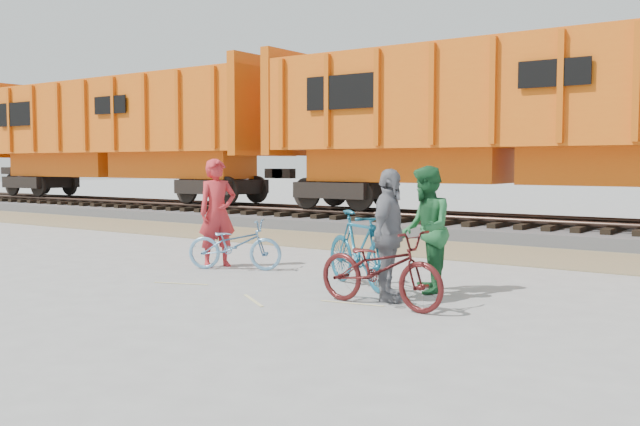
# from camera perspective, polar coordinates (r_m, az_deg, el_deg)

# --- Properties ---
(ground) EXTENTS (120.00, 120.00, 0.00)m
(ground) POSITION_cam_1_polar(r_m,az_deg,el_deg) (11.15, -4.50, -5.59)
(ground) COLOR #9E9E99
(ground) RESTS_ON ground
(gravel_strip) EXTENTS (120.00, 3.00, 0.02)m
(gravel_strip) POSITION_cam_1_polar(r_m,az_deg,el_deg) (15.74, 8.34, -2.78)
(gravel_strip) COLOR #897955
(gravel_strip) RESTS_ON ground
(ballast_bed) EXTENTS (120.00, 4.00, 0.30)m
(ballast_bed) POSITION_cam_1_polar(r_m,az_deg,el_deg) (18.91, 13.10, -1.28)
(ballast_bed) COLOR slate
(ballast_bed) RESTS_ON ground
(track) EXTENTS (120.00, 2.60, 0.24)m
(track) POSITION_cam_1_polar(r_m,az_deg,el_deg) (18.88, 13.12, -0.30)
(track) COLOR black
(track) RESTS_ON ballast_bed
(hopper_car_left) EXTENTS (14.00, 3.13, 4.65)m
(hopper_car_left) POSITION_cam_1_polar(r_m,az_deg,el_deg) (27.54, -15.67, 6.25)
(hopper_car_left) COLOR black
(hopper_car_left) RESTS_ON track
(hopper_car_center) EXTENTS (14.00, 3.13, 4.65)m
(hopper_car_center) POSITION_cam_1_polar(r_m,az_deg,el_deg) (18.60, 15.39, 7.40)
(hopper_car_center) COLOR black
(hopper_car_center) RESTS_ON track
(bicycle_blue) EXTENTS (1.77, 1.23, 0.88)m
(bicycle_blue) POSITION_cam_1_polar(r_m,az_deg,el_deg) (12.52, -6.83, -2.52)
(bicycle_blue) COLOR #699BC2
(bicycle_blue) RESTS_ON ground
(bicycle_teal) EXTENTS (1.93, 1.42, 1.15)m
(bicycle_teal) POSITION_cam_1_polar(r_m,az_deg,el_deg) (10.65, 3.12, -2.92)
(bicycle_teal) COLOR #155771
(bicycle_teal) RESTS_ON ground
(bicycle_maroon) EXTENTS (1.98, 0.87, 1.01)m
(bicycle_maroon) POSITION_cam_1_polar(r_m,az_deg,el_deg) (9.26, 4.84, -4.41)
(bicycle_maroon) COLOR #481414
(bicycle_maroon) RESTS_ON ground
(person_solo) EXTENTS (0.71, 0.83, 1.94)m
(person_solo) POSITION_cam_1_polar(r_m,az_deg,el_deg) (12.88, -8.21, 0.00)
(person_solo) COLOR red
(person_solo) RESTS_ON ground
(person_man) EXTENTS (1.04, 1.11, 1.82)m
(person_man) POSITION_cam_1_polar(r_m,az_deg,el_deg) (10.30, 8.45, -1.31)
(person_man) COLOR #226533
(person_man) RESTS_ON ground
(person_woman) EXTENTS (0.67, 1.12, 1.79)m
(person_woman) POSITION_cam_1_polar(r_m,az_deg,el_deg) (9.61, 5.53, -1.77)
(person_woman) COLOR slate
(person_woman) RESTS_ON ground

